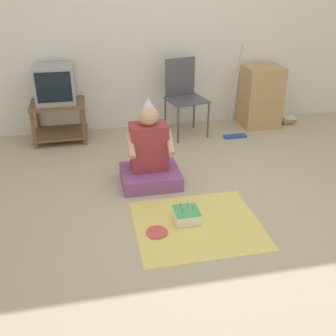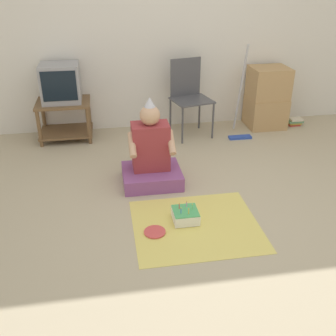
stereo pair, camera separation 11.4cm
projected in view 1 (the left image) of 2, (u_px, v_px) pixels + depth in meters
name	position (u px, v px, depth m)	size (l,w,h in m)	color
ground_plane	(217.00, 215.00, 3.38)	(16.00, 16.00, 0.00)	tan
wall_back	(165.00, 24.00, 4.74)	(6.40, 0.06, 2.55)	silver
tv_stand	(59.00, 118.00, 4.71)	(0.63, 0.50, 0.47)	brown
tv	(55.00, 84.00, 4.54)	(0.44, 0.41, 0.44)	#99999E
folding_chair	(184.00, 92.00, 4.79)	(0.53, 0.50, 0.92)	#4C4C51
cardboard_box_stack	(260.00, 97.00, 5.12)	(0.47, 0.44, 0.78)	tan
dust_mop	(235.00, 111.00, 4.81)	(0.28, 0.32, 1.13)	#2D4CB2
book_pile	(288.00, 120.00, 5.30)	(0.20, 0.13, 0.09)	#B72D28
person_seated	(150.00, 157.00, 3.78)	(0.56, 0.48, 0.85)	#8C4C8C
party_cloth	(197.00, 224.00, 3.25)	(1.03, 0.90, 0.01)	#EAD666
birthday_cake	(187.00, 215.00, 3.28)	(0.21, 0.21, 0.15)	white
paper_plate	(157.00, 232.00, 3.14)	(0.17, 0.17, 0.01)	#D84C4C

